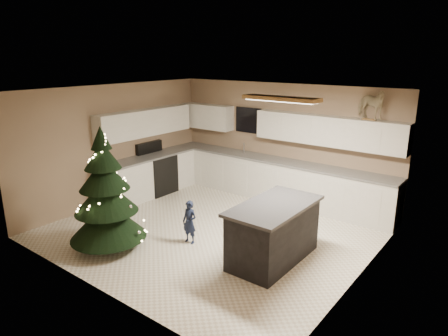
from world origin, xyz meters
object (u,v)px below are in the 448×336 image
Objects in this scene: bar_stool at (259,218)px; toddler at (190,222)px; island at (274,232)px; christmas_tree at (106,200)px; rocking_horse at (370,104)px.

bar_stool is 0.89× the size of toddler.
island is at bearing 11.12° from toddler.
island is 1.52m from toddler.
christmas_tree reaches higher than toddler.
rocking_horse is at bearing 53.02° from christmas_tree.
rocking_horse reaches higher than island.
bar_stool is at bearing 148.88° from island.
bar_stool is at bearing 38.92° from christmas_tree.
rocking_horse is (0.95, 2.31, 1.78)m from bar_stool.
rocking_horse is at bearing 67.59° from bar_stool.
island is at bearing -31.12° from bar_stool.
island is 2.82m from christmas_tree.
christmas_tree is at bearing -151.15° from island.
island is 3.19m from rocking_horse.
bar_stool is at bearing 178.64° from rocking_horse.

